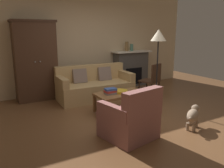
# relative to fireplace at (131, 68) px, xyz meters

# --- Properties ---
(ground_plane) EXTENTS (9.60, 9.60, 0.00)m
(ground_plane) POSITION_rel_fireplace_xyz_m (-1.55, -2.30, -0.57)
(ground_plane) COLOR brown
(back_wall) EXTENTS (7.20, 0.10, 2.80)m
(back_wall) POSITION_rel_fireplace_xyz_m (-1.55, 0.25, 0.83)
(back_wall) COLOR beige
(back_wall) RESTS_ON ground
(fireplace) EXTENTS (1.26, 0.48, 1.12)m
(fireplace) POSITION_rel_fireplace_xyz_m (0.00, 0.00, 0.00)
(fireplace) COLOR #4C4947
(fireplace) RESTS_ON ground
(armoire) EXTENTS (1.06, 0.57, 2.00)m
(armoire) POSITION_rel_fireplace_xyz_m (-2.95, -0.08, 0.43)
(armoire) COLOR #472D1E
(armoire) RESTS_ON ground
(couch) EXTENTS (1.95, 0.93, 0.86)m
(couch) POSITION_rel_fireplace_xyz_m (-1.64, -0.76, -0.25)
(couch) COLOR tan
(couch) RESTS_ON ground
(coffee_table) EXTENTS (1.10, 0.60, 0.42)m
(coffee_table) POSITION_rel_fireplace_xyz_m (-1.56, -1.93, -0.20)
(coffee_table) COLOR olive
(coffee_table) RESTS_ON ground
(fruit_bowl) EXTENTS (0.33, 0.33, 0.05)m
(fruit_bowl) POSITION_rel_fireplace_xyz_m (-1.55, -1.89, -0.12)
(fruit_bowl) COLOR gold
(fruit_bowl) RESTS_ON coffee_table
(book_stack) EXTENTS (0.26, 0.19, 0.13)m
(book_stack) POSITION_rel_fireplace_xyz_m (-1.80, -1.90, -0.09)
(book_stack) COLOR gray
(book_stack) RESTS_ON coffee_table
(mantel_vase_bronze) EXTENTS (0.11, 0.11, 0.29)m
(mantel_vase_bronze) POSITION_rel_fireplace_xyz_m (-0.18, -0.02, 0.70)
(mantel_vase_bronze) COLOR olive
(mantel_vase_bronze) RESTS_ON fireplace
(mantel_vase_jade) EXTENTS (0.10, 0.10, 0.21)m
(mantel_vase_jade) POSITION_rel_fireplace_xyz_m (-0.00, -0.02, 0.66)
(mantel_vase_jade) COLOR slate
(mantel_vase_jade) RESTS_ON fireplace
(armchair_near_left) EXTENTS (0.90, 0.90, 0.88)m
(armchair_near_left) POSITION_rel_fireplace_xyz_m (-2.09, -3.11, -0.25)
(armchair_near_left) COLOR #935B56
(armchair_near_left) RESTS_ON ground
(side_chair_wooden) EXTENTS (0.56, 0.56, 0.90)m
(side_chair_wooden) POSITION_rel_fireplace_xyz_m (-0.25, -1.39, -0.06)
(side_chair_wooden) COLOR #472D1E
(side_chair_wooden) RESTS_ON ground
(floor_lamp) EXTENTS (0.36, 0.36, 1.77)m
(floor_lamp) POSITION_rel_fireplace_xyz_m (-0.57, -1.93, 0.97)
(floor_lamp) COLOR black
(floor_lamp) RESTS_ON ground
(dog) EXTENTS (0.50, 0.39, 0.39)m
(dog) POSITION_rel_fireplace_xyz_m (-0.88, -3.34, -0.32)
(dog) COLOR gray
(dog) RESTS_ON ground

